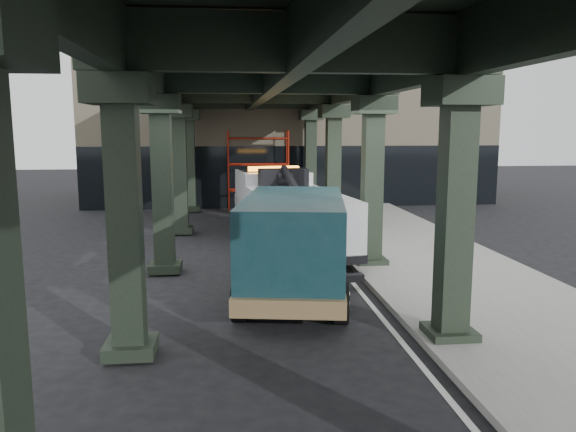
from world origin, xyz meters
TOP-DOWN VIEW (x-y plane):
  - ground at (0.00, 0.00)m, footprint 90.00×90.00m
  - sidewalk at (4.50, 2.00)m, footprint 5.00×40.00m
  - lane_stripe at (1.70, 2.00)m, footprint 0.12×38.00m
  - viaduct at (-0.40, 2.00)m, footprint 7.40×32.00m
  - building at (2.00, 20.00)m, footprint 22.00×10.00m
  - scaffolding at (0.00, 14.64)m, footprint 3.08×0.88m
  - tow_truck at (0.36, 4.76)m, footprint 3.47×8.96m
  - towed_van at (0.01, -0.58)m, footprint 3.35×6.47m

SIDE VIEW (x-z plane):
  - ground at x=0.00m, z-range 0.00..0.00m
  - lane_stripe at x=1.70m, z-range 0.00..0.01m
  - sidewalk at x=4.50m, z-range 0.00..0.15m
  - towed_van at x=0.01m, z-range 0.09..2.60m
  - tow_truck at x=0.36m, z-range -0.04..2.83m
  - scaffolding at x=0.00m, z-range 0.11..4.11m
  - building at x=2.00m, z-range 0.00..8.00m
  - viaduct at x=-0.40m, z-range 2.26..8.66m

